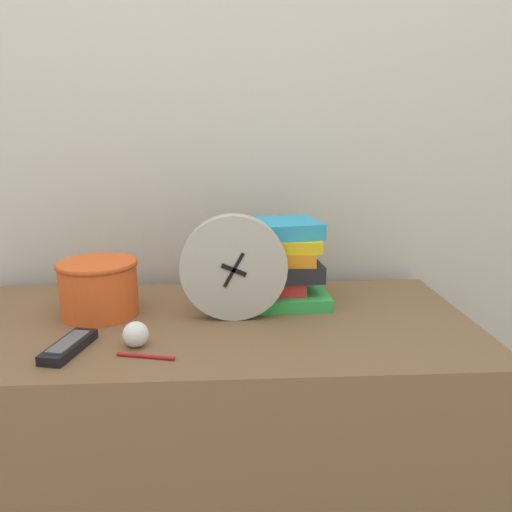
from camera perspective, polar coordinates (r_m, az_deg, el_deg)
The scene contains 8 objects.
wall_back at distance 1.49m, azimuth -6.20°, elevation 15.28°, with size 6.00×0.04×2.40m.
desk at distance 1.38m, azimuth -5.98°, elevation -21.59°, with size 1.29×0.59×0.73m.
desk_clock at distance 1.17m, azimuth -2.57°, elevation -1.36°, with size 0.25×0.04×0.25m.
book_stack at distance 1.29m, azimuth 2.30°, elevation -0.90°, with size 0.27×0.21×0.21m.
basket at distance 1.26m, azimuth -17.54°, elevation -3.31°, with size 0.19×0.19×0.13m.
tv_remote at distance 1.10m, azimuth -20.61°, elevation -9.63°, with size 0.08×0.16×0.02m.
crumpled_paper_ball at distance 1.08m, azimuth -13.59°, elevation -8.69°, with size 0.05×0.05×0.05m.
pen at distance 1.03m, azimuth -12.49°, elevation -11.11°, with size 0.12×0.04×0.01m.
Camera 1 is at (0.07, -0.82, 1.17)m, focal length 35.00 mm.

